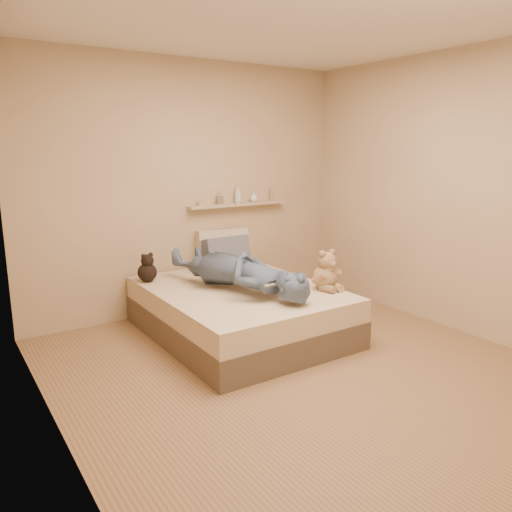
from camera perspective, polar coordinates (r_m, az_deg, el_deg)
room at (r=3.71m, az=5.58°, el=5.76°), size 3.80×3.80×3.80m
bed at (r=4.69m, az=-1.90°, el=-6.27°), size 1.50×1.90×0.45m
game_console at (r=4.17m, az=1.78°, el=-2.95°), size 0.20×0.09×0.07m
teddy_bear at (r=4.57m, az=8.05°, el=-1.93°), size 0.31×0.29×0.37m
dark_plush at (r=4.90m, az=-12.32°, el=-1.51°), size 0.18×0.18×0.28m
pillow_cream at (r=5.42m, az=-3.83°, el=0.93°), size 0.58×0.32×0.42m
pillow_grey at (r=5.30m, az=-3.32°, el=0.33°), size 0.50×0.23×0.36m
person at (r=4.50m, az=-2.02°, el=-1.64°), size 0.88×1.62×0.37m
wall_shelf at (r=5.54m, az=-2.06°, el=5.91°), size 1.20×0.12×0.03m
shelf_bottles at (r=5.54m, az=-2.02°, el=6.84°), size 0.96×0.12×0.20m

